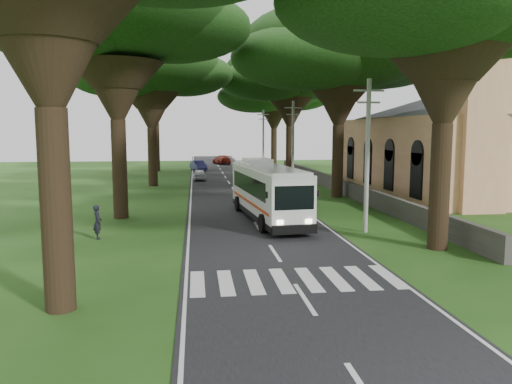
% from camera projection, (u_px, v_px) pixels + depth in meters
% --- Properties ---
extents(ground, '(140.00, 140.00, 0.00)m').
position_uv_depth(ground, '(283.00, 266.00, 19.90)').
color(ground, '#214614').
rests_on(ground, ground).
extents(road, '(8.00, 120.00, 0.04)m').
position_uv_depth(road, '(234.00, 191.00, 44.52)').
color(road, black).
rests_on(road, ground).
extents(crosswalk, '(8.00, 3.00, 0.01)m').
position_uv_depth(crosswalk, '(292.00, 281.00, 17.93)').
color(crosswalk, silver).
rests_on(crosswalk, ground).
extents(property_wall, '(0.35, 50.00, 1.20)m').
position_uv_depth(property_wall, '(335.00, 184.00, 44.54)').
color(property_wall, '#383533').
rests_on(property_wall, ground).
extents(church, '(14.00, 24.00, 11.60)m').
position_uv_depth(church, '(445.00, 136.00, 42.66)').
color(church, tan).
rests_on(church, ground).
extents(pole_near, '(1.60, 0.24, 8.00)m').
position_uv_depth(pole_near, '(367.00, 153.00, 25.95)').
color(pole_near, gray).
rests_on(pole_near, ground).
extents(pole_mid, '(1.60, 0.24, 8.00)m').
position_uv_depth(pole_mid, '(293.00, 143.00, 45.65)').
color(pole_mid, gray).
rests_on(pole_mid, ground).
extents(pole_far, '(1.60, 0.24, 8.00)m').
position_uv_depth(pole_far, '(263.00, 139.00, 65.35)').
color(pole_far, gray).
rests_on(pole_far, ground).
extents(tree_l_mida, '(13.72, 13.72, 15.24)m').
position_uv_depth(tree_l_mida, '(114.00, 14.00, 29.25)').
color(tree_l_mida, black).
rests_on(tree_l_mida, ground).
extents(tree_l_midb, '(13.28, 13.28, 14.26)m').
position_uv_depth(tree_l_midb, '(150.00, 67.00, 47.15)').
color(tree_l_midb, black).
rests_on(tree_l_midb, ground).
extents(tree_l_far, '(16.34, 16.34, 16.47)m').
position_uv_depth(tree_l_far, '(154.00, 72.00, 64.56)').
color(tree_l_far, black).
rests_on(tree_l_far, ground).
extents(tree_r_mida, '(15.95, 15.95, 15.23)m').
position_uv_depth(tree_r_mida, '(340.00, 48.00, 39.11)').
color(tree_r_mida, black).
rests_on(tree_r_mida, ground).
extents(tree_r_midb, '(15.06, 15.06, 15.16)m').
position_uv_depth(tree_r_midb, '(290.00, 73.00, 56.76)').
color(tree_r_midb, black).
rests_on(tree_r_midb, ground).
extents(tree_r_far, '(15.72, 15.72, 14.69)m').
position_uv_depth(tree_r_far, '(274.00, 91.00, 74.69)').
color(tree_r_far, black).
rests_on(tree_r_far, ground).
extents(coach_bus, '(3.42, 11.28, 3.27)m').
position_uv_depth(coach_bus, '(267.00, 191.00, 29.95)').
color(coach_bus, silver).
rests_on(coach_bus, ground).
extents(distant_car_a, '(1.51, 3.52, 1.19)m').
position_uv_depth(distant_car_a, '(199.00, 175.00, 53.71)').
color(distant_car_a, '#B0B1B5').
rests_on(distant_car_a, road).
extents(distant_car_b, '(2.39, 4.25, 1.33)m').
position_uv_depth(distant_car_b, '(198.00, 165.00, 66.53)').
color(distant_car_b, navy).
rests_on(distant_car_b, road).
extents(distant_car_c, '(3.07, 5.13, 1.39)m').
position_uv_depth(distant_car_c, '(222.00, 160.00, 79.23)').
color(distant_car_c, maroon).
rests_on(distant_car_c, road).
extents(pedestrian, '(0.58, 0.72, 1.71)m').
position_uv_depth(pedestrian, '(98.00, 222.00, 24.70)').
color(pedestrian, black).
rests_on(pedestrian, ground).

